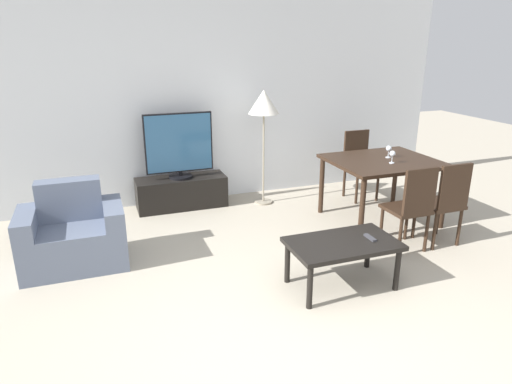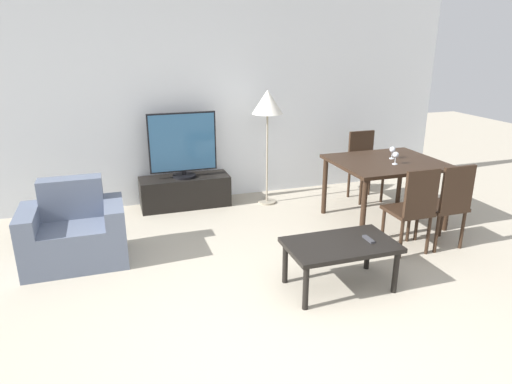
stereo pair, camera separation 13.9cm
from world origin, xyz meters
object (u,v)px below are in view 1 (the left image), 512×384
object	(u,v)px
tv	(179,146)
dining_chair_near_right	(445,200)
dining_table	(383,167)
wine_glass_center	(389,149)
dining_chair_far	(359,161)
remote_primary	(370,238)
dining_chair_near	(411,205)
wine_glass_left	(392,154)
tv_stand	(182,192)
coffee_table	(343,247)
armchair	(73,236)
floor_lamp	(264,106)

from	to	relation	value
tv	dining_chair_near_right	xyz separation A→B (m)	(2.39, -2.09, -0.31)
dining_table	wine_glass_center	size ratio (longest dim) A/B	8.34
dining_chair_far	remote_primary	size ratio (longest dim) A/B	6.14
dining_table	dining_chair_near	distance (m)	0.88
wine_glass_left	wine_glass_center	xyz separation A→B (m)	(0.11, 0.23, 0.00)
dining_chair_near	remote_primary	world-z (taller)	dining_chair_near
tv_stand	dining_table	distance (m)	2.56
dining_chair_near_right	coffee_table	bearing A→B (deg)	-164.68
dining_chair_far	coffee_table	bearing A→B (deg)	-124.99
armchair	tv_stand	size ratio (longest dim) A/B	0.83
tv_stand	dining_table	size ratio (longest dim) A/B	0.95
dining_chair_far	wine_glass_center	xyz separation A→B (m)	(-0.10, -0.77, 0.35)
wine_glass_left	tv	bearing A→B (deg)	146.69
coffee_table	tv	bearing A→B (deg)	110.79
dining_table	dining_chair_near_right	distance (m)	0.88
tv	remote_primary	distance (m)	2.81
wine_glass_left	wine_glass_center	world-z (taller)	same
armchair	remote_primary	xyz separation A→B (m)	(2.50, -1.29, 0.15)
floor_lamp	tv_stand	bearing A→B (deg)	168.76
coffee_table	wine_glass_left	size ratio (longest dim) A/B	6.56
coffee_table	dining_table	bearing A→B (deg)	44.96
dining_table	dining_chair_near_right	world-z (taller)	dining_chair_near_right
coffee_table	dining_chair_near	distance (m)	1.10
armchair	dining_chair_near_right	distance (m)	3.79
dining_chair_far	floor_lamp	world-z (taller)	floor_lamp
dining_chair_near	wine_glass_center	world-z (taller)	dining_chair_near
dining_chair_near_right	wine_glass_left	distance (m)	0.78
remote_primary	dining_chair_far	bearing A→B (deg)	60.39
remote_primary	tv_stand	bearing A→B (deg)	115.50
floor_lamp	wine_glass_center	bearing A→B (deg)	-39.07
coffee_table	wine_glass_left	world-z (taller)	wine_glass_left
dining_table	wine_glass_left	size ratio (longest dim) A/B	8.34
tv	floor_lamp	world-z (taller)	floor_lamp
armchair	remote_primary	distance (m)	2.81
dining_chair_near	floor_lamp	xyz separation A→B (m)	(-0.90, 1.88, 0.79)
wine_glass_left	dining_table	bearing A→B (deg)	88.76
coffee_table	wine_glass_left	bearing A→B (deg)	40.87
tv	floor_lamp	distance (m)	1.19
dining_table	dining_chair_far	xyz separation A→B (m)	(0.21, 0.83, -0.16)
remote_primary	floor_lamp	bearing A→B (deg)	93.37
tv	wine_glass_left	xyz separation A→B (m)	(2.17, -1.43, 0.04)
wine_glass_center	dining_chair_far	bearing A→B (deg)	82.27
dining_chair_near	floor_lamp	bearing A→B (deg)	115.46
coffee_table	dining_chair_near_right	bearing A→B (deg)	15.32
tv_stand	wine_glass_center	size ratio (longest dim) A/B	7.89
tv_stand	wine_glass_left	xyz separation A→B (m)	(2.17, -1.43, 0.66)
remote_primary	dining_chair_near	bearing A→B (deg)	29.08
floor_lamp	remote_primary	distance (m)	2.47
armchair	dining_chair_near_right	size ratio (longest dim) A/B	1.04
tv	floor_lamp	xyz separation A→B (m)	(1.07, -0.21, 0.48)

